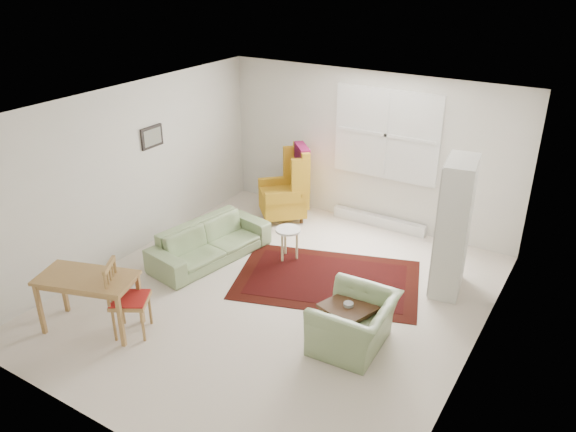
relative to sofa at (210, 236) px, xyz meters
The scene contains 10 objects.
room 1.66m from the sofa, ahead, with size 5.04×5.54×2.51m.
rug 1.83m from the sofa, 11.57° to the left, with size 2.48×1.59×0.02m, color black, non-canonical shape.
sofa is the anchor object (origin of this frame).
armchair 2.78m from the sofa, 15.70° to the right, with size 0.95×0.83×0.74m, color gray.
wingback_chair 1.77m from the sofa, 84.87° to the left, with size 0.73×0.77×1.27m, color gold, non-canonical shape.
coffee_table 2.63m from the sofa, 14.03° to the right, with size 0.53×0.53×0.43m, color #402513, non-canonical shape.
stool 1.15m from the sofa, 31.16° to the left, with size 0.37×0.37×0.49m, color white, non-canonical shape.
cabinet 3.42m from the sofa, 17.56° to the left, with size 0.38×0.73×1.82m, color silver, non-canonical shape.
desk 2.08m from the sofa, 93.41° to the right, with size 1.13×0.56×0.71m, color #A27841, non-canonical shape.
desk_chair 1.93m from the sofa, 79.56° to the right, with size 0.41×0.41×0.94m, color #A27841, non-canonical shape.
Camera 1 is at (3.41, -5.24, 4.09)m, focal length 35.00 mm.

